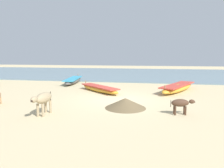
{
  "coord_description": "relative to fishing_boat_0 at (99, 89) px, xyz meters",
  "views": [
    {
      "loc": [
        1.72,
        -11.12,
        2.45
      ],
      "look_at": [
        -0.71,
        1.99,
        0.6
      ],
      "focal_mm": 32.49,
      "sensor_mm": 36.0,
      "label": 1
    }
  ],
  "objects": [
    {
      "name": "fishing_boat_2",
      "position": [
        -3.43,
        3.93,
        0.03
      ],
      "size": [
        1.68,
        5.01,
        0.65
      ],
      "rotation": [
        0.0,
        0.0,
        1.73
      ],
      "color": "#5B5651",
      "rests_on": "ground"
    },
    {
      "name": "calf_far_dark",
      "position": [
        4.7,
        -4.73,
        0.26
      ],
      "size": [
        1.02,
        0.44,
        0.67
      ],
      "rotation": [
        0.0,
        0.0,
        0.2
      ],
      "color": "#4C3323",
      "rests_on": "ground"
    },
    {
      "name": "ground",
      "position": [
        1.65,
        -2.27,
        -0.22
      ],
      "size": [
        80.0,
        80.0,
        0.0
      ],
      "primitive_type": "plane",
      "color": "#CCB789"
    },
    {
      "name": "fishing_boat_0",
      "position": [
        0.0,
        0.0,
        0.0
      ],
      "size": [
        3.6,
        3.43,
        0.59
      ],
      "rotation": [
        0.0,
        0.0,
        2.39
      ],
      "color": "gold",
      "rests_on": "ground"
    },
    {
      "name": "debris_pile_1",
      "position": [
        2.29,
        -4.04,
        0.02
      ],
      "size": [
        2.42,
        2.42,
        0.47
      ],
      "primitive_type": "cone",
      "rotation": [
        0.0,
        0.0,
        2.86
      ],
      "color": "brown",
      "rests_on": "ground"
    },
    {
      "name": "fishing_boat_1",
      "position": [
        5.35,
        1.15,
        0.05
      ],
      "size": [
        3.14,
        4.87,
        0.69
      ],
      "rotation": [
        0.0,
        0.0,
        4.24
      ],
      "color": "gold",
      "rests_on": "ground"
    },
    {
      "name": "sea_water",
      "position": [
        1.65,
        14.94,
        -0.18
      ],
      "size": [
        60.0,
        20.0,
        0.08
      ],
      "primitive_type": "cube",
      "color": "slate",
      "rests_on": "ground"
    },
    {
      "name": "cow_adult_dun",
      "position": [
        -0.94,
        -5.82,
        0.46
      ],
      "size": [
        0.44,
        1.47,
        0.95
      ],
      "rotation": [
        0.0,
        0.0,
        4.69
      ],
      "color": "tan",
      "rests_on": "ground"
    }
  ]
}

